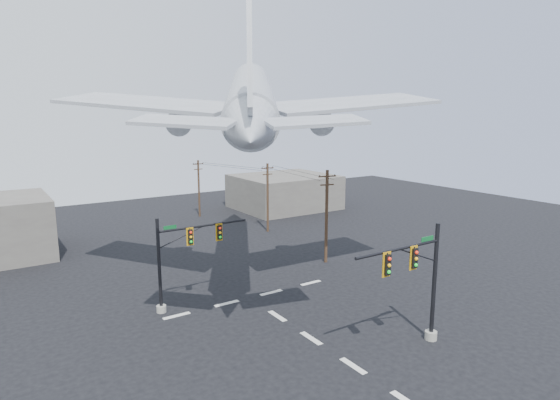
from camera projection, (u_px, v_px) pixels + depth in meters
ground at (353, 366)px, 26.79m from camera, size 120.00×120.00×0.00m
lane_markings at (299, 330)px, 31.17m from camera, size 14.00×21.20×0.01m
signal_mast_near at (420, 283)px, 28.38m from camera, size 7.08×0.84×7.65m
signal_mast_far at (180, 259)px, 34.15m from camera, size 7.41×0.77×7.00m
utility_pole_a at (327, 215)px, 44.61m from camera, size 1.79×0.46×9.01m
utility_pole_b at (268, 196)px, 56.49m from camera, size 1.69×0.28×8.36m
utility_pole_c at (199, 187)px, 64.81m from camera, size 1.62×0.27×7.91m
power_lines at (260, 169)px, 54.88m from camera, size 5.04×25.72×0.55m
airliner at (251, 97)px, 36.78m from camera, size 26.73×29.16×8.66m
building_right at (284, 192)px, 71.07m from camera, size 14.00×12.00×5.00m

